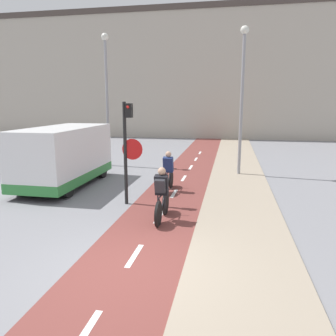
% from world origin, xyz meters
% --- Properties ---
extents(ground_plane, '(120.00, 120.00, 0.00)m').
position_xyz_m(ground_plane, '(0.00, 0.00, 0.00)').
color(ground_plane, gray).
extents(bike_lane, '(2.23, 60.00, 0.02)m').
position_xyz_m(bike_lane, '(0.00, 0.01, 0.01)').
color(bike_lane, brown).
rests_on(bike_lane, ground_plane).
extents(sidewalk_strip, '(2.40, 60.00, 0.05)m').
position_xyz_m(sidewalk_strip, '(2.32, 0.00, 0.03)').
color(sidewalk_strip, gray).
rests_on(sidewalk_strip, ground_plane).
extents(building_row_background, '(60.00, 5.20, 11.66)m').
position_xyz_m(building_row_background, '(0.00, 26.70, 5.84)').
color(building_row_background, '#B2A899').
rests_on(building_row_background, ground_plane).
extents(traffic_light_pole, '(0.67, 0.25, 3.30)m').
position_xyz_m(traffic_light_pole, '(-1.26, 4.08, 2.04)').
color(traffic_light_pole, black).
rests_on(traffic_light_pole, ground_plane).
extents(street_lamp_far, '(0.36, 0.36, 6.62)m').
position_xyz_m(street_lamp_far, '(-4.31, 10.32, 4.06)').
color(street_lamp_far, gray).
rests_on(street_lamp_far, ground_plane).
extents(street_lamp_sidewalk, '(0.36, 0.36, 6.47)m').
position_xyz_m(street_lamp_sidewalk, '(2.37, 9.27, 3.98)').
color(street_lamp_sidewalk, gray).
rests_on(street_lamp_sidewalk, ground_plane).
extents(cyclist_near, '(0.46, 1.70, 1.53)m').
position_xyz_m(cyclist_near, '(0.12, 2.76, 0.72)').
color(cyclist_near, black).
rests_on(cyclist_near, ground_plane).
extents(cyclist_far, '(0.46, 1.67, 1.52)m').
position_xyz_m(cyclist_far, '(-0.27, 5.84, 0.67)').
color(cyclist_far, black).
rests_on(cyclist_far, ground_plane).
extents(van, '(2.05, 4.88, 2.33)m').
position_xyz_m(van, '(-4.49, 5.95, 1.15)').
color(van, white).
rests_on(van, ground_plane).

